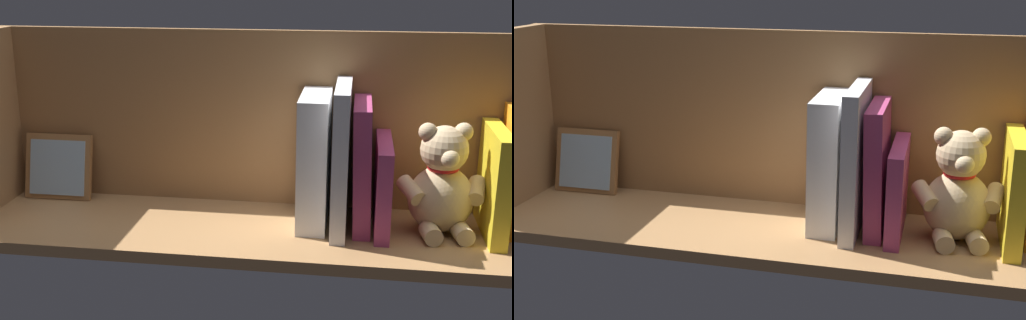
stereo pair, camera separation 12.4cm
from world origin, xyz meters
TOP-DOWN VIEW (x-y plane):
  - ground_plane at (0.00, 0.00)cm, footprint 112.05×30.89cm
  - shelf_back_panel at (0.00, -13.19)cm, footprint 112.05×1.50cm
  - book_1 at (-43.22, -2.61)cm, footprint 2.94×18.86cm
  - teddy_bear at (-34.04, -1.97)cm, footprint 16.52×14.49cm
  - book_2 at (-23.40, -2.42)cm, footprint 2.72×19.25cm
  - book_3 at (-19.52, -3.46)cm, footprint 3.93×17.17cm
  - book_4 at (-15.61, -2.08)cm, footprint 2.78×19.92cm
  - dictionary_thick_white at (-10.57, -3.52)cm, footprint 5.42×16.84cm
  - picture_frame_leaning at (43.61, -9.43)cm, footprint 14.27×4.59cm

SIDE VIEW (x-z plane):
  - ground_plane at x=0.00cm, z-range -2.20..0.00cm
  - picture_frame_leaning at x=43.61cm, z-range -0.15..13.44cm
  - book_2 at x=-23.40cm, z-range 0.00..16.75cm
  - teddy_bear at x=-34.04cm, z-range -1.24..19.38cm
  - book_1 at x=-43.22cm, z-range 0.00..19.69cm
  - book_3 at x=-19.52cm, z-range -0.04..23.67cm
  - dictionary_thick_white at x=-10.57cm, z-range 0.00..24.83cm
  - book_4 at x=-15.61cm, z-range 0.00..26.95cm
  - shelf_back_panel at x=0.00cm, z-range 0.00..35.41cm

